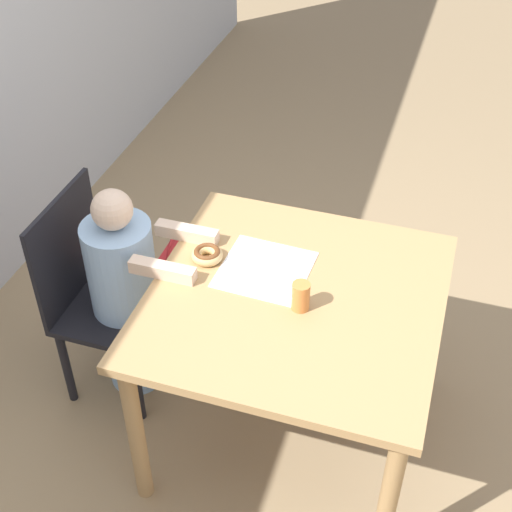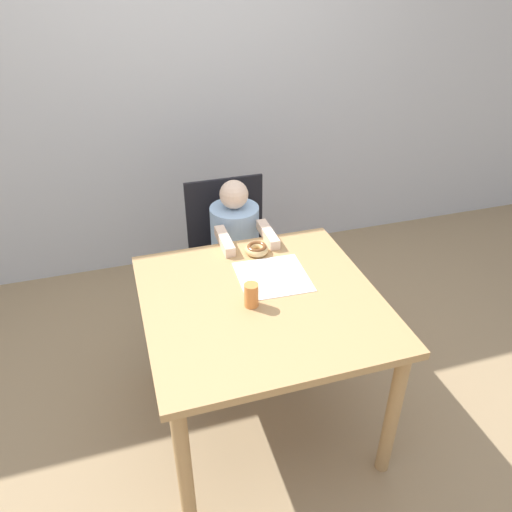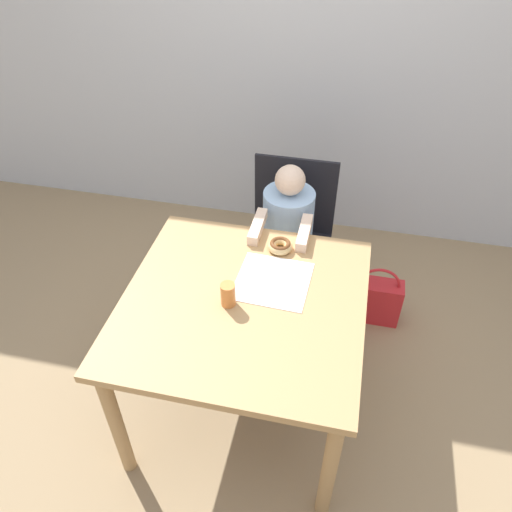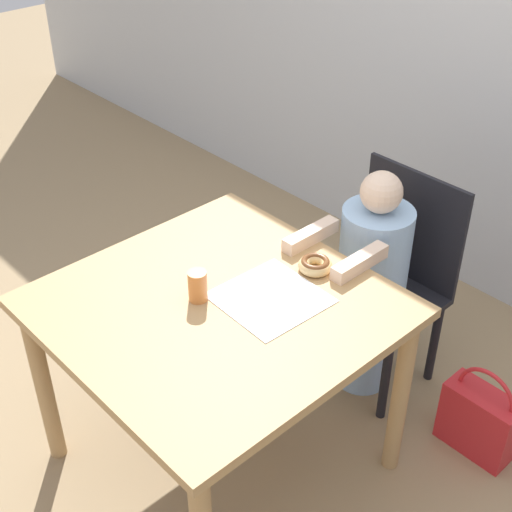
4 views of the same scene
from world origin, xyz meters
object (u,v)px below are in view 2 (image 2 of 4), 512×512
(child_figure, at_px, (236,261))
(chair, at_px, (231,253))
(handbag, at_px, (317,289))
(cup, at_px, (251,295))
(donut, at_px, (257,249))

(child_figure, bearing_deg, chair, 90.00)
(chair, height_order, handbag, chair)
(child_figure, bearing_deg, handbag, 3.08)
(cup, bearing_deg, handbag, 49.15)
(child_figure, distance_m, cup, 0.80)
(donut, bearing_deg, chair, 92.31)
(child_figure, height_order, cup, child_figure)
(chair, xyz_separation_m, handbag, (0.53, -0.09, -0.31))
(donut, bearing_deg, child_figure, 93.11)
(cup, bearing_deg, donut, 69.67)
(donut, relative_size, cup, 1.09)
(donut, distance_m, handbag, 0.88)
(chair, relative_size, donut, 7.76)
(chair, bearing_deg, cup, -98.29)
(handbag, bearing_deg, chair, 170.19)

